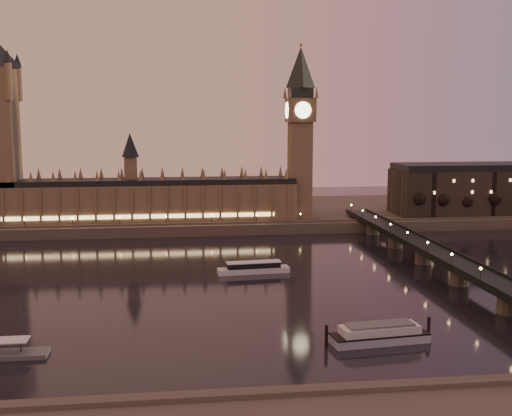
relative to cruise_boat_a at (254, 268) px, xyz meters
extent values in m
plane|color=black|center=(-12.56, -11.66, -2.18)|extent=(700.00, 700.00, 0.00)
cube|color=#423D35|center=(17.44, 153.34, 0.82)|extent=(560.00, 130.00, 6.00)
cube|color=brown|center=(-52.56, 109.34, 14.82)|extent=(180.00, 26.00, 22.00)
cube|color=black|center=(-52.56, 109.34, 27.42)|extent=(180.00, 22.00, 3.20)
cube|color=#FFCC7F|center=(-52.56, 95.84, 8.82)|extent=(153.00, 0.25, 2.20)
cube|color=brown|center=(41.44, 109.34, 32.82)|extent=(13.00, 13.00, 58.00)
cube|color=brown|center=(41.44, 109.34, 68.82)|extent=(16.00, 16.00, 14.00)
cylinder|color=#FFEAA5|center=(41.44, 101.16, 68.82)|extent=(9.60, 0.35, 9.60)
cylinder|color=#FFEAA5|center=(33.26, 109.34, 68.82)|extent=(0.35, 9.60, 9.60)
cube|color=black|center=(41.44, 109.34, 78.82)|extent=(13.00, 13.00, 6.00)
cone|color=black|center=(41.44, 109.34, 93.82)|extent=(17.68, 17.68, 24.00)
sphere|color=gold|center=(41.44, 109.34, 106.82)|extent=(2.00, 2.00, 2.00)
cube|color=black|center=(79.44, -11.66, 5.82)|extent=(13.00, 260.00, 2.00)
cube|color=black|center=(73.14, -11.66, 7.32)|extent=(0.60, 260.00, 1.00)
cube|color=black|center=(85.74, -11.66, 7.32)|extent=(0.60, 260.00, 1.00)
cube|color=black|center=(159.44, 115.34, 17.82)|extent=(110.00, 36.00, 28.00)
cube|color=black|center=(159.44, 115.34, 33.82)|extent=(108.00, 34.00, 4.00)
cylinder|color=black|center=(112.07, 97.34, 8.99)|extent=(0.70, 0.70, 10.34)
sphere|color=black|center=(112.07, 97.34, 14.39)|extent=(6.89, 6.89, 6.89)
cylinder|color=black|center=(128.14, 97.34, 8.99)|extent=(0.70, 0.70, 10.34)
sphere|color=black|center=(128.14, 97.34, 14.39)|extent=(6.89, 6.89, 6.89)
cylinder|color=black|center=(144.20, 97.34, 8.99)|extent=(0.70, 0.70, 10.34)
sphere|color=black|center=(144.20, 97.34, 14.39)|extent=(6.89, 6.89, 6.89)
cylinder|color=black|center=(160.27, 97.34, 8.99)|extent=(0.70, 0.70, 10.34)
sphere|color=black|center=(160.27, 97.34, 14.39)|extent=(6.89, 6.89, 6.89)
cube|color=silver|center=(0.00, 0.00, -1.05)|extent=(31.46, 9.38, 2.27)
cube|color=black|center=(0.00, 0.00, 1.22)|extent=(23.32, 7.47, 2.27)
cube|color=silver|center=(0.00, 0.00, 2.57)|extent=(23.96, 7.79, 0.41)
cube|color=#97A2C0|center=(26.65, -91.00, -0.99)|extent=(30.03, 11.41, 2.38)
cube|color=black|center=(26.65, -91.00, 0.43)|extent=(30.03, 11.41, 0.46)
cube|color=silver|center=(26.65, -91.00, 1.85)|extent=(24.47, 9.89, 2.38)
cube|color=#595B5E|center=(26.65, -91.00, 3.36)|extent=(20.73, 8.58, 0.64)
cylinder|color=black|center=(10.26, -91.81, 0.93)|extent=(1.01, 1.01, 6.23)
cylinder|color=black|center=(43.03, -88.19, 0.93)|extent=(1.01, 1.01, 6.23)
camera|label=1|loc=(-32.95, -268.60, 64.07)|focal=45.00mm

